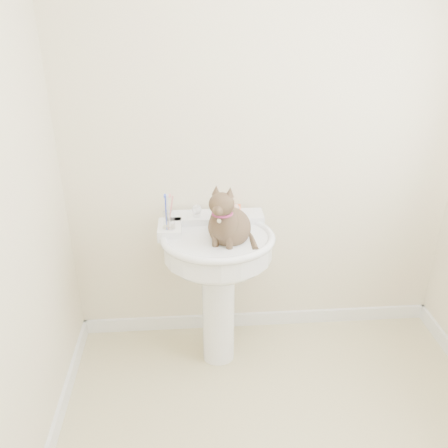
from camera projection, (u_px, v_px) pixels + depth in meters
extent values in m
cube|color=white|center=(258.00, 319.00, 3.05)|extent=(2.20, 0.02, 0.09)
cylinder|color=white|center=(218.00, 313.00, 2.65)|extent=(0.18, 0.18, 0.64)
cylinder|color=white|center=(218.00, 247.00, 2.47)|extent=(0.56, 0.56, 0.12)
ellipsoid|color=white|center=(218.00, 258.00, 2.50)|extent=(0.52, 0.45, 0.20)
torus|color=white|center=(218.00, 238.00, 2.45)|extent=(0.60, 0.60, 0.04)
cube|color=white|center=(216.00, 219.00, 2.62)|extent=(0.53, 0.14, 0.06)
cube|color=white|center=(170.00, 230.00, 2.50)|extent=(0.12, 0.19, 0.06)
cylinder|color=silver|center=(216.00, 213.00, 2.56)|extent=(0.05, 0.05, 0.05)
cylinder|color=silver|center=(217.00, 212.00, 2.50)|extent=(0.04, 0.04, 0.14)
sphere|color=white|center=(195.00, 209.00, 2.56)|extent=(0.06, 0.06, 0.06)
sphere|color=white|center=(236.00, 208.00, 2.58)|extent=(0.06, 0.06, 0.06)
cube|color=orange|center=(232.00, 208.00, 2.65)|extent=(0.10, 0.08, 0.03)
cylinder|color=silver|center=(169.00, 228.00, 2.45)|extent=(0.07, 0.07, 0.01)
cylinder|color=white|center=(169.00, 220.00, 2.43)|extent=(0.06, 0.06, 0.09)
cylinder|color=blue|center=(166.00, 211.00, 2.40)|extent=(0.01, 0.01, 0.17)
cylinder|color=silver|center=(168.00, 211.00, 2.41)|extent=(0.01, 0.01, 0.17)
cylinder|color=pink|center=(171.00, 211.00, 2.41)|extent=(0.01, 0.01, 0.17)
ellipsoid|color=brown|center=(228.00, 227.00, 2.42)|extent=(0.22, 0.25, 0.20)
ellipsoid|color=brown|center=(229.00, 223.00, 2.31)|extent=(0.14, 0.13, 0.18)
ellipsoid|color=brown|center=(230.00, 204.00, 2.23)|extent=(0.12, 0.11, 0.11)
cone|color=brown|center=(222.00, 192.00, 2.22)|extent=(0.04, 0.04, 0.05)
cone|color=brown|center=(237.00, 191.00, 2.23)|extent=(0.04, 0.04, 0.05)
cylinder|color=brown|center=(249.00, 236.00, 2.47)|extent=(0.03, 0.03, 0.23)
torus|color=#85224D|center=(230.00, 214.00, 2.26)|extent=(0.10, 0.10, 0.01)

